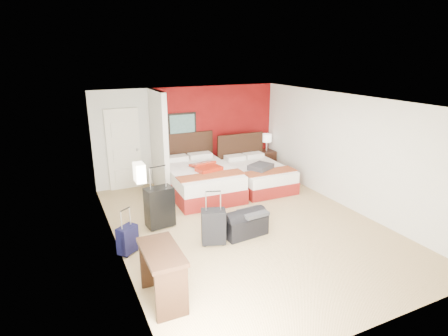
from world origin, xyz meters
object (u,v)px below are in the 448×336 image
table_lamp (267,143)px  suitcase_charcoal (213,228)px  desk (163,276)px  red_suitcase_open (206,167)px  bed_right (258,176)px  suitcase_navy (128,241)px  duffel_bag (244,225)px  suitcase_black (160,208)px  bed_left (201,181)px  nightstand (266,161)px

table_lamp → suitcase_charcoal: table_lamp is taller
table_lamp → desk: 6.29m
desk → red_suitcase_open: bearing=59.8°
bed_right → suitcase_charcoal: suitcase_charcoal is taller
red_suitcase_open → suitcase_navy: (-2.30, -2.02, -0.47)m
bed_right → red_suitcase_open: (-1.42, 0.07, 0.43)m
red_suitcase_open → duffel_bag: (-0.16, -2.28, -0.50)m
suitcase_charcoal → bed_right: bearing=63.9°
suitcase_black → duffel_bag: (1.36, -1.02, -0.19)m
table_lamp → suitcase_navy: (-4.60, -2.96, -0.63)m
desk → duffel_bag: bearing=33.3°
table_lamp → bed_left: bearing=-160.6°
bed_right → red_suitcase_open: 1.49m
suitcase_charcoal → suitcase_black: bearing=140.9°
bed_left → duffel_bag: size_ratio=2.65×
bed_right → nightstand: size_ratio=3.02×
desk → bed_right: bearing=45.1°
bed_left → suitcase_black: (-1.42, -1.36, 0.07)m
bed_right → desk: 4.94m
nightstand → suitcase_navy: 5.47m
suitcase_black → suitcase_navy: suitcase_black is taller
table_lamp → duffel_bag: table_lamp is taller
table_lamp → suitcase_black: table_lamp is taller
bed_right → bed_left: bearing=174.5°
red_suitcase_open → table_lamp: 2.49m
bed_left → suitcase_navy: bed_left is taller
desk → suitcase_navy: bearing=98.0°
nightstand → table_lamp: bearing=0.0°
bed_left → bed_right: bearing=-4.7°
bed_left → nightstand: (2.39, 0.84, -0.02)m
nightstand → red_suitcase_open: bearing=-158.5°
bed_right → duffel_bag: 2.71m
bed_left → duffel_bag: bearing=-89.5°
red_suitcase_open → desk: 4.12m
red_suitcase_open → nightstand: 2.51m
suitcase_charcoal → suitcase_navy: (-1.47, 0.33, -0.08)m
suitcase_black → desk: desk is taller
red_suitcase_open → table_lamp: (2.29, 0.94, 0.16)m
bed_left → table_lamp: 2.59m
red_suitcase_open → duffel_bag: 2.33m
suitcase_black → bed_left: bearing=36.4°
suitcase_navy → duffel_bag: size_ratio=0.58×
bed_left → bed_right: 1.53m
bed_left → nightstand: bearing=21.2°
suitcase_charcoal → desk: 1.74m
duffel_bag → suitcase_black: bearing=137.9°
duffel_bag → desk: (-1.96, -1.25, 0.19)m
red_suitcase_open → suitcase_navy: bearing=-149.4°
suitcase_navy → duffel_bag: bearing=-42.8°
bed_right → suitcase_navy: (-3.73, -1.94, -0.04)m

